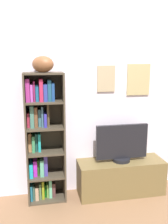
% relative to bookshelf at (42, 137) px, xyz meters
% --- Properties ---
extents(back_wall, '(4.80, 0.08, 2.51)m').
position_rel_bookshelf_xyz_m(back_wall, '(0.55, 0.14, 0.48)').
color(back_wall, silver).
rests_on(back_wall, ground).
extents(bookshelf, '(0.45, 0.29, 1.53)m').
position_rel_bookshelf_xyz_m(bookshelf, '(0.00, 0.00, 0.00)').
color(bookshelf, '#433A2C').
rests_on(bookshelf, ground).
extents(football, '(0.31, 0.29, 0.18)m').
position_rel_bookshelf_xyz_m(football, '(0.04, -0.03, 0.85)').
color(football, brown).
rests_on(football, bookshelf).
extents(tv_stand, '(1.08, 0.37, 0.43)m').
position_rel_bookshelf_xyz_m(tv_stand, '(0.96, -0.08, -0.56)').
color(tv_stand, brown).
rests_on(tv_stand, ground).
extents(television, '(0.65, 0.22, 0.47)m').
position_rel_bookshelf_xyz_m(television, '(0.96, -0.07, -0.12)').
color(television, black).
rests_on(television, tv_stand).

